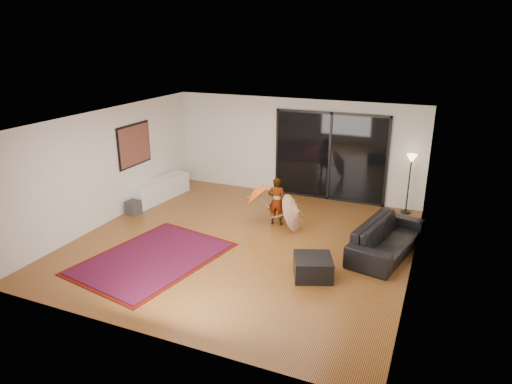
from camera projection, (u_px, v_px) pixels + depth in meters
The scene contains 17 objects.
floor at pixel (243, 243), 9.98m from camera, with size 7.00×7.00×0.00m, color #A06A2B.
ceiling at pixel (241, 120), 9.09m from camera, with size 7.00×7.00×0.00m, color white.
wall_back at pixel (295, 148), 12.58m from camera, with size 7.00×7.00×0.00m, color silver.
wall_front at pixel (140, 255), 6.49m from camera, with size 7.00×7.00×0.00m, color silver.
wall_left at pixel (108, 166), 10.82m from camera, with size 7.00×7.00×0.00m, color silver.
wall_right at pixel (418, 208), 8.25m from camera, with size 7.00×7.00×0.00m, color silver.
sliding_door at pixel (330, 157), 12.23m from camera, with size 3.06×0.07×2.40m.
painting at pixel (134, 145), 11.58m from camera, with size 0.04×1.28×1.08m.
media_console at pixel (160, 190), 12.53m from camera, with size 0.49×1.96×0.54m, color white.
speaker at pixel (133, 207), 11.52m from camera, with size 0.30×0.30×0.34m, color #424244.
persian_rug at pixel (153, 258), 9.27m from camera, with size 2.66×3.34×0.02m.
sofa at pixel (387, 238), 9.42m from camera, with size 2.30×0.90×0.67m, color black.
ottoman at pixel (313, 267), 8.53m from camera, with size 0.70×0.70×0.40m, color black.
floor_lamp at pixel (411, 167), 11.27m from camera, with size 0.26×0.26×1.53m.
child at pixel (277, 201), 10.76m from camera, with size 0.43×0.28×1.17m, color #999999.
parasol_orange at pixel (254, 193), 10.87m from camera, with size 0.68×0.78×0.86m.
parasol_white at pixel (299, 210), 10.44m from camera, with size 0.52×0.89×0.93m.
Camera 1 is at (3.80, -8.22, 4.34)m, focal length 32.00 mm.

